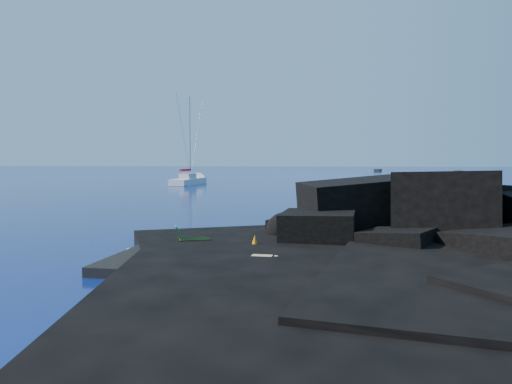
{
  "coord_description": "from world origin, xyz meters",
  "views": [
    {
      "loc": [
        7.21,
        -17.89,
        4.03
      ],
      "look_at": [
        4.65,
        11.05,
        2.0
      ],
      "focal_mm": 35.0,
      "sensor_mm": 36.0,
      "label": 1
    }
  ],
  "objects_px": {
    "sailboat": "(189,184)",
    "deck_chair": "(195,235)",
    "marker_cone": "(255,243)",
    "distant_boat_a": "(378,171)",
    "distant_boat_b": "(458,173)",
    "sunbather": "(262,258)"
  },
  "relations": [
    {
      "from": "deck_chair",
      "to": "marker_cone",
      "type": "bearing_deg",
      "value": -33.29
    },
    {
      "from": "deck_chair",
      "to": "distant_boat_a",
      "type": "bearing_deg",
      "value": 59.93
    },
    {
      "from": "deck_chair",
      "to": "distant_boat_b",
      "type": "distance_m",
      "value": 119.27
    },
    {
      "from": "marker_cone",
      "to": "distant_boat_b",
      "type": "height_order",
      "value": "marker_cone"
    },
    {
      "from": "sailboat",
      "to": "marker_cone",
      "type": "xyz_separation_m",
      "value": [
        14.65,
        -53.29,
        0.66
      ]
    },
    {
      "from": "marker_cone",
      "to": "distant_boat_b",
      "type": "bearing_deg",
      "value": 69.39
    },
    {
      "from": "marker_cone",
      "to": "distant_boat_a",
      "type": "height_order",
      "value": "marker_cone"
    },
    {
      "from": "marker_cone",
      "to": "distant_boat_b",
      "type": "relative_size",
      "value": 0.13
    },
    {
      "from": "sunbather",
      "to": "marker_cone",
      "type": "height_order",
      "value": "marker_cone"
    },
    {
      "from": "sailboat",
      "to": "deck_chair",
      "type": "xyz_separation_m",
      "value": [
        12.09,
        -52.6,
        0.83
      ]
    },
    {
      "from": "deck_chair",
      "to": "distant_boat_b",
      "type": "relative_size",
      "value": 0.28
    },
    {
      "from": "sunbather",
      "to": "sailboat",
      "type": "bearing_deg",
      "value": 111.25
    },
    {
      "from": "sailboat",
      "to": "marker_cone",
      "type": "relative_size",
      "value": 20.96
    },
    {
      "from": "distant_boat_a",
      "to": "distant_boat_b",
      "type": "relative_size",
      "value": 1.03
    },
    {
      "from": "marker_cone",
      "to": "distant_boat_a",
      "type": "xyz_separation_m",
      "value": [
        23.75,
        124.64,
        -0.66
      ]
    },
    {
      "from": "deck_chair",
      "to": "sunbather",
      "type": "height_order",
      "value": "deck_chair"
    },
    {
      "from": "sailboat",
      "to": "deck_chair",
      "type": "bearing_deg",
      "value": -68.29
    },
    {
      "from": "distant_boat_b",
      "to": "sunbather",
      "type": "bearing_deg",
      "value": -103.84
    },
    {
      "from": "sunbather",
      "to": "distant_boat_b",
      "type": "bearing_deg",
      "value": 76.02
    },
    {
      "from": "deck_chair",
      "to": "distant_boat_a",
      "type": "height_order",
      "value": "deck_chair"
    },
    {
      "from": "sailboat",
      "to": "distant_boat_a",
      "type": "relative_size",
      "value": 2.54
    },
    {
      "from": "marker_cone",
      "to": "distant_boat_b",
      "type": "distance_m",
      "value": 118.99
    }
  ]
}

